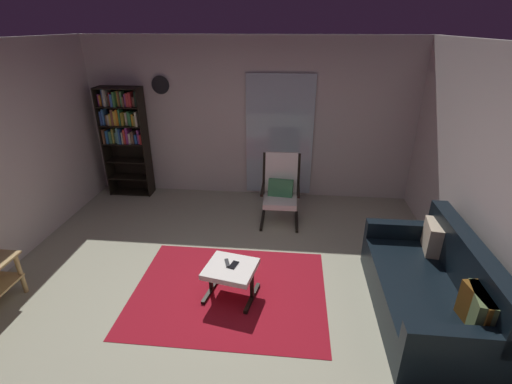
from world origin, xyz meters
TOP-DOWN VIEW (x-y plane):
  - ground_plane at (0.00, 0.00)m, footprint 7.02×7.02m
  - wall_back at (0.00, 2.90)m, footprint 5.60×0.06m
  - glass_door_panel at (0.50, 2.83)m, footprint 1.10×0.01m
  - area_rug at (0.08, 0.19)m, footprint 2.14×1.67m
  - bookshelf_near_tv at (-2.08, 2.66)m, footprint 0.72×0.30m
  - leather_sofa at (2.17, 0.04)m, footprint 0.89×1.84m
  - lounge_armchair at (0.57, 1.94)m, footprint 0.57×0.65m
  - ottoman at (0.11, 0.13)m, footprint 0.60×0.57m
  - tv_remote at (0.07, 0.17)m, footprint 0.08×0.15m
  - cell_phone at (0.14, 0.15)m, footprint 0.11×0.15m
  - wall_clock at (-1.43, 2.82)m, footprint 0.29×0.03m

SIDE VIEW (x-z plane):
  - ground_plane at x=0.00m, z-range 0.00..0.00m
  - area_rug at x=0.08m, z-range 0.00..0.01m
  - leather_sofa at x=2.17m, z-range -0.12..0.75m
  - ottoman at x=0.11m, z-range 0.12..0.51m
  - cell_phone at x=0.14m, z-range 0.38..0.39m
  - tv_remote at x=0.07m, z-range 0.38..0.40m
  - lounge_armchair at x=0.57m, z-range 0.02..1.05m
  - glass_door_panel at x=0.50m, z-range 0.05..2.05m
  - bookshelf_near_tv at x=-2.08m, z-range 0.21..2.05m
  - wall_back at x=0.00m, z-range 0.00..2.60m
  - wall_clock at x=-1.43m, z-range 1.71..2.00m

